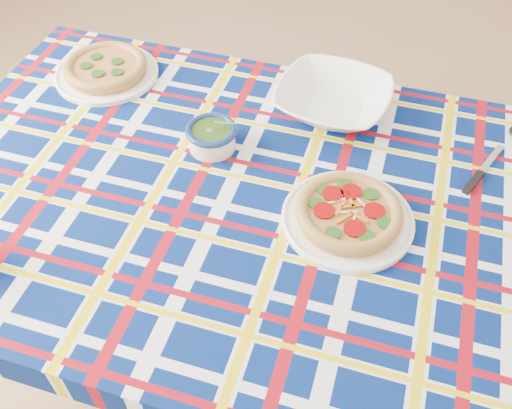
# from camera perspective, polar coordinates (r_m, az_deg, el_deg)

# --- Properties ---
(floor) EXTENTS (4.00, 4.00, 0.00)m
(floor) POSITION_cam_1_polar(r_m,az_deg,el_deg) (2.05, 5.83, -0.85)
(floor) COLOR #8D6748
(floor) RESTS_ON ground
(dining_table) EXTENTS (1.60, 1.17, 0.68)m
(dining_table) POSITION_cam_1_polar(r_m,az_deg,el_deg) (1.20, 0.47, -1.58)
(dining_table) COLOR brown
(dining_table) RESTS_ON floor
(tablecloth) EXTENTS (1.63, 1.20, 0.10)m
(tablecloth) POSITION_cam_1_polar(r_m,az_deg,el_deg) (1.19, 0.48, -0.87)
(tablecloth) COLOR #041854
(tablecloth) RESTS_ON dining_table
(main_focaccia_plate) EXTENTS (0.28, 0.28, 0.05)m
(main_focaccia_plate) POSITION_cam_1_polar(r_m,az_deg,el_deg) (1.10, 9.26, -0.79)
(main_focaccia_plate) COLOR #AB6C3C
(main_focaccia_plate) RESTS_ON tablecloth
(pesto_bowl) EXTENTS (0.13, 0.13, 0.07)m
(pesto_bowl) POSITION_cam_1_polar(r_m,az_deg,el_deg) (1.24, -4.46, 6.91)
(pesto_bowl) COLOR #1A320D
(pesto_bowl) RESTS_ON tablecloth
(serving_bowl) EXTENTS (0.33, 0.33, 0.06)m
(serving_bowl) POSITION_cam_1_polar(r_m,az_deg,el_deg) (1.35, 7.71, 10.36)
(serving_bowl) COLOR white
(serving_bowl) RESTS_ON tablecloth
(second_focaccia_plate) EXTENTS (0.29, 0.29, 0.05)m
(second_focaccia_plate) POSITION_cam_1_polar(r_m,az_deg,el_deg) (1.51, -14.81, 13.08)
(second_focaccia_plate) COLOR #AB6C3C
(second_focaccia_plate) RESTS_ON tablecloth
(table_knife) EXTENTS (0.12, 0.18, 0.01)m
(table_knife) POSITION_cam_1_polar(r_m,az_deg,el_deg) (1.32, 22.39, 4.14)
(table_knife) COLOR silver
(table_knife) RESTS_ON tablecloth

